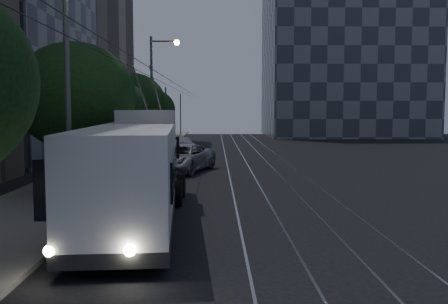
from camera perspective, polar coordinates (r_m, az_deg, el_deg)
name	(u,v)px	position (r m, az deg, el deg)	size (l,w,h in m)	color
ground	(230,218)	(18.38, 0.72, -7.52)	(120.00, 120.00, 0.00)	black
sidewalk	(124,160)	(38.77, -11.31, -0.88)	(5.00, 90.00, 0.15)	slate
tram_rails	(255,160)	(38.26, 3.59, -0.97)	(4.52, 90.00, 0.02)	#9A99A1
overhead_wires	(157,115)	(38.20, -7.66, 4.19)	(2.23, 90.00, 6.00)	black
building_distant_right	(343,53)	(75.68, 13.47, 10.95)	(22.00, 18.00, 24.00)	#373B46
trolleybus	(135,170)	(17.91, -10.08, -2.06)	(3.57, 13.18, 5.63)	silver
pickup_silver	(181,158)	(31.36, -4.96, -0.72)	(2.88, 6.24, 1.73)	#9D9FA4
car_white_a	(180,153)	(37.18, -5.03, -0.17)	(1.52, 3.78, 1.29)	white
car_white_b	(168,151)	(39.98, -6.37, 0.13)	(1.71, 4.21, 1.22)	#B2B3B6
car_white_c	(181,145)	(45.14, -4.91, 0.79)	(1.45, 4.16, 1.37)	silver
car_white_d	(177,142)	(48.86, -5.38, 1.20)	(1.81, 4.49, 1.53)	white
tree_1	(76,97)	(24.14, -16.60, 6.09)	(5.54, 5.54, 7.03)	black
tree_2	(112,111)	(29.39, -12.72, 4.55)	(4.26, 4.26, 5.75)	black
tree_3	(132,104)	(39.18, -10.51, 5.39)	(5.36, 5.36, 6.73)	black
tree_4	(153,110)	(48.14, -8.11, 4.79)	(4.24, 4.24, 5.77)	black
tree_5	(157,111)	(55.43, -7.69, 4.66)	(3.98, 3.98, 5.51)	black
streetlamp_near	(78,65)	(18.66, -16.31, 9.55)	(2.23, 0.44, 9.09)	#545457
streetlamp_far	(157,85)	(40.66, -7.69, 7.61)	(2.36, 0.44, 9.71)	#545457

